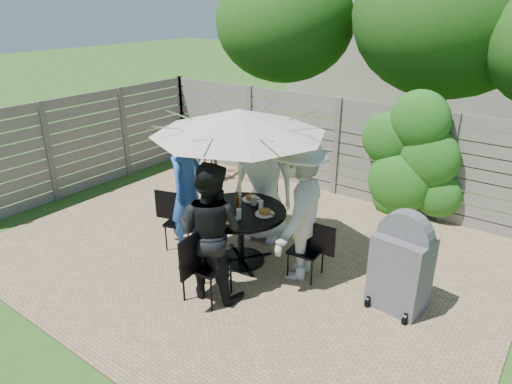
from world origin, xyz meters
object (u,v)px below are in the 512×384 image
Objects in this scene: person_right at (299,210)px; coffee_cup at (254,201)px; umbrella at (239,122)px; bicycle at (227,150)px; person_left at (187,192)px; glass_right at (261,205)px; plate_left at (217,204)px; plate_back at (251,198)px; person_front at (210,232)px; glass_left at (220,205)px; patio_table at (241,226)px; syrup_jug at (238,202)px; chair_right at (306,261)px; chair_left at (182,232)px; glass_front at (239,214)px; bbq_grill at (401,265)px; plate_right at (265,213)px; chair_back at (267,218)px; person_back at (264,180)px; chair_front at (206,278)px; plate_front at (228,219)px.

person_right is 16.19× the size of coffee_cup.
umbrella is 3.84m from bicycle.
person_left reaches higher than glass_right.
person_left is 7.20× the size of plate_left.
person_left reaches higher than plate_back.
person_front is 6.75× the size of plate_left.
person_front is 0.77m from glass_left.
patio_table is at bearing -101.89° from coffee_cup.
syrup_jug is (-0.25, 0.85, 0.02)m from person_front.
person_right reaches higher than chair_right.
glass_front is at bearing -17.57° from chair_left.
chair_right is 0.65× the size of bbq_grill.
glass_right is (0.23, 0.16, -1.15)m from umbrella.
plate_back is at bearing 148.05° from glass_right.
syrup_jug reaches higher than plate_right.
glass_right is at bearing 79.55° from glass_front.
chair_back is at bearing 102.54° from patio_table.
person_back reaches higher than plate_left.
person_right is (0.81, 0.18, 0.40)m from patio_table.
glass_front is (0.37, -1.17, 0.62)m from chair_back.
umbrella is at bearing -90.00° from person_front.
chair_front is 1.16m from plate_right.
syrup_jug is (0.87, 0.25, 0.63)m from chair_left.
chair_back is at bearing 171.25° from bbq_grill.
plate_right is (1.16, 0.26, -0.10)m from person_left.
chair_left reaches higher than plate_left.
person_right is 0.78m from glass_front.
plate_left is (-0.53, 0.73, -0.04)m from person_front.
chair_back is 3.35× the size of plate_left.
person_front is at bearing -45.00° from person_right.
person_right is at bearing -45.00° from person_back.
chair_back is 0.41× the size of bicycle.
syrup_jug is at bearing -174.24° from plate_right.
syrup_jug is (-0.15, 0.39, 0.06)m from plate_front.
plate_right is (0.17, 0.89, -0.04)m from person_front.
person_front is at bearing 48.19° from chair_right.
chair_left is 0.83m from plate_left.
umbrella is at bearing 0.78° from chair_back.
chair_back is 0.70m from person_back.
plate_left is at bearing -167.45° from patio_table.
person_front is at bearing -100.90° from plate_right.
plate_front is at bearing -156.07° from bbq_grill.
plate_back is at bearing -174.84° from bbq_grill.
bbq_grill is (1.97, 1.12, -0.30)m from person_front.
plate_front is (0.08, -0.35, 0.27)m from patio_table.
person_back reaches higher than chair_front.
person_back is at bearing 174.12° from bbq_grill.
person_back reaches higher than glass_right.
plate_left reaches higher than chair_right.
plate_front is (0.43, -0.27, 0.00)m from plate_left.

